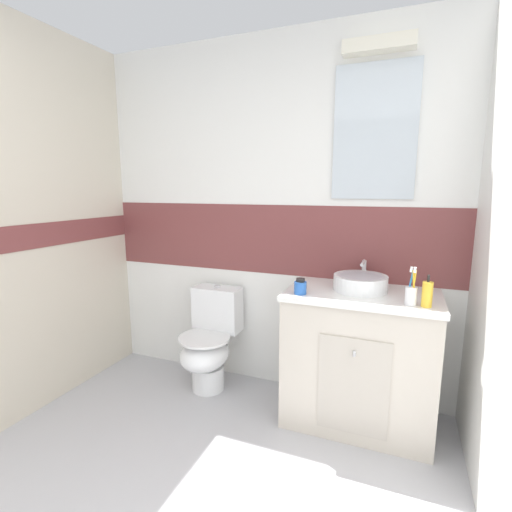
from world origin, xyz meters
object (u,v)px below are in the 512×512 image
(sink_basin, at_px, (360,282))
(toothbrush_cup, at_px, (411,293))
(hair_gel_jar, at_px, (300,287))
(toilet, at_px, (209,342))
(soap_dispenser, at_px, (427,294))

(sink_basin, bearing_deg, toothbrush_cup, -34.73)
(toothbrush_cup, height_order, hair_gel_jar, toothbrush_cup)
(sink_basin, distance_m, toilet, 1.19)
(toothbrush_cup, xyz_separation_m, soap_dispenser, (0.08, -0.01, 0.01))
(toothbrush_cup, bearing_deg, hair_gel_jar, -178.65)
(toothbrush_cup, xyz_separation_m, hair_gel_jar, (-0.61, -0.01, -0.02))
(sink_basin, relative_size, toilet, 0.49)
(toothbrush_cup, distance_m, hair_gel_jar, 0.61)
(sink_basin, relative_size, hair_gel_jar, 3.89)
(toilet, distance_m, toothbrush_cup, 1.46)
(toilet, xyz_separation_m, hair_gel_jar, (0.73, -0.20, 0.54))
(toothbrush_cup, distance_m, soap_dispenser, 0.08)
(toothbrush_cup, relative_size, hair_gel_jar, 2.21)
(toilet, relative_size, toothbrush_cup, 3.59)
(sink_basin, height_order, soap_dispenser, soap_dispenser)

